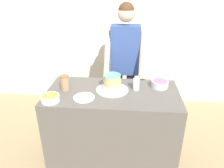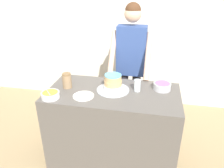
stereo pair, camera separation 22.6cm
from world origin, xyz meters
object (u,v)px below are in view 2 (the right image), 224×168
(frosting_bowl_orange, at_px, (50,95))
(frosting_bowl_purple, at_px, (162,86))
(drinking_glass, at_px, (137,85))
(cake, at_px, (113,84))
(ceramic_plate, at_px, (83,96))
(person_baker, at_px, (131,57))
(stoneware_jar, at_px, (67,81))

(frosting_bowl_orange, distance_m, frosting_bowl_purple, 1.19)
(frosting_bowl_orange, height_order, drinking_glass, frosting_bowl_orange)
(cake, xyz_separation_m, ceramic_plate, (-0.27, -0.20, -0.07))
(person_baker, relative_size, frosting_bowl_purple, 9.28)
(drinking_glass, bearing_deg, person_baker, 103.00)
(person_baker, distance_m, frosting_bowl_orange, 1.19)
(frosting_bowl_orange, bearing_deg, person_baker, 53.23)
(frosting_bowl_purple, distance_m, ceramic_plate, 0.86)
(cake, bearing_deg, frosting_bowl_purple, 13.38)
(person_baker, xyz_separation_m, drinking_glass, (0.14, -0.62, -0.11))
(person_baker, height_order, stoneware_jar, person_baker)
(ceramic_plate, relative_size, stoneware_jar, 1.29)
(drinking_glass, bearing_deg, frosting_bowl_orange, -159.15)
(cake, bearing_deg, frosting_bowl_orange, -154.12)
(frosting_bowl_orange, relative_size, frosting_bowl_purple, 0.97)
(frosting_bowl_purple, bearing_deg, frosting_bowl_orange, -159.74)
(cake, xyz_separation_m, frosting_bowl_orange, (-0.59, -0.29, -0.04))
(frosting_bowl_orange, bearing_deg, cake, 25.88)
(stoneware_jar, bearing_deg, person_baker, 47.62)
(person_baker, xyz_separation_m, frosting_bowl_purple, (0.41, -0.53, -0.13))
(cake, xyz_separation_m, stoneware_jar, (-0.51, -0.03, 0.01))
(cake, bearing_deg, drinking_glass, 8.09)
(person_baker, relative_size, cake, 4.99)
(frosting_bowl_purple, bearing_deg, stoneware_jar, -171.59)
(frosting_bowl_orange, distance_m, drinking_glass, 0.91)
(cake, relative_size, frosting_bowl_orange, 1.92)
(frosting_bowl_orange, xyz_separation_m, frosting_bowl_purple, (1.11, 0.41, 0.01))
(person_baker, distance_m, frosting_bowl_purple, 0.68)
(person_baker, height_order, ceramic_plate, person_baker)
(drinking_glass, bearing_deg, ceramic_plate, -156.18)
(ceramic_plate, bearing_deg, drinking_glass, 23.82)
(cake, distance_m, frosting_bowl_purple, 0.54)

